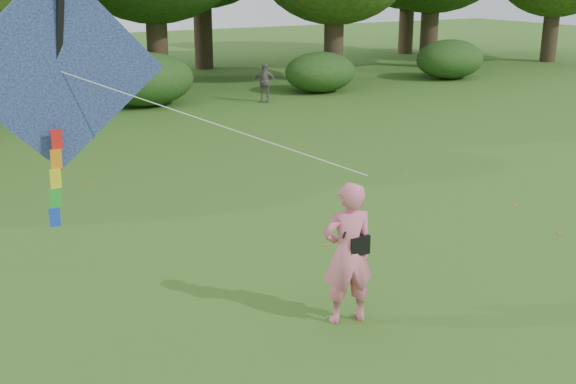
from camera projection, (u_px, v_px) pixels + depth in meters
ground at (389, 336)px, 9.42m from camera, size 100.00×100.00×0.00m
man_kite_flyer at (348, 253)px, 9.56m from camera, size 0.80×0.61×1.97m
bystander_right at (264, 82)px, 26.19m from camera, size 0.90×0.75×1.44m
crossbody_bag at (357, 243)px, 9.55m from camera, size 0.43×0.20×0.74m
flying_kite at (59, 74)px, 9.03m from camera, size 4.72×2.44×3.38m
shrub_band at (38, 91)px, 23.40m from camera, size 39.15×3.22×1.88m
fallen_leaves at (233, 186)px, 16.01m from camera, size 9.85×10.38×0.01m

